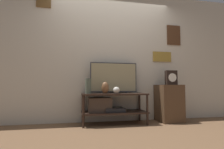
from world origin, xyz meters
The scene contains 9 objects.
ground_plane centered at (0.00, 0.00, 0.00)m, with size 12.00×12.00×0.00m, color brown.
wall_back centered at (0.01, 0.56, 1.35)m, with size 6.40×0.08×2.70m.
media_console centered at (-0.10, 0.28, 0.36)m, with size 1.21×0.47×0.57m.
television centered at (0.01, 0.38, 0.87)m, with size 0.92×0.05×0.59m.
vase_tall_ceramic centered at (-0.49, 0.19, 0.70)m, with size 0.10×0.10×0.27m.
vase_urn_stoneware centered at (-0.18, 0.21, 0.67)m, with size 0.14×0.11×0.21m.
vase_round_glass centered at (0.02, 0.16, 0.63)m, with size 0.12×0.12×0.12m.
side_table centered at (1.12, 0.29, 0.36)m, with size 0.44×0.45×0.73m.
mantel_clock centered at (1.16, 0.25, 0.87)m, with size 0.23×0.11×0.29m.
Camera 1 is at (-0.68, -2.95, 0.70)m, focal length 28.00 mm.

